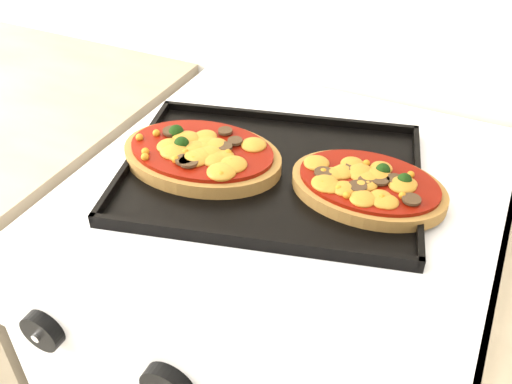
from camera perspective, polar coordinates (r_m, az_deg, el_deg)
The scene contains 6 objects.
stove at distance 1.15m, azimuth 2.51°, elevation -17.43°, with size 0.60×0.60×0.91m, color white.
control_panel at distance 0.67m, azimuth -7.86°, elevation -17.48°, with size 0.60×0.02×0.09m, color white.
knob_left at distance 0.74m, azimuth -20.55°, elevation -12.88°, with size 0.05×0.05×0.02m, color black.
baking_tray at distance 0.82m, azimuth 1.52°, elevation 2.04°, with size 0.42×0.31×0.02m, color black.
pizza_left at distance 0.83m, azimuth -5.45°, elevation 3.89°, with size 0.24×0.16×0.04m, color #A06E37, non-canonical shape.
pizza_right at distance 0.79m, azimuth 11.17°, elevation 0.74°, with size 0.21×0.15×0.03m, color #A06E37, non-canonical shape.
Camera 1 is at (0.27, 1.09, 1.40)m, focal length 40.00 mm.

